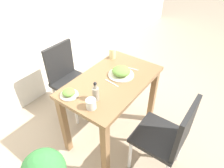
{
  "coord_description": "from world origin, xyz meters",
  "views": [
    {
      "loc": [
        -1.24,
        -0.9,
        1.91
      ],
      "look_at": [
        0.0,
        0.0,
        0.73
      ],
      "focal_mm": 32.0,
      "sensor_mm": 36.0,
      "label": 1
    }
  ],
  "objects": [
    {
      "name": "side_plate",
      "position": [
        -0.4,
        0.17,
        0.8
      ],
      "size": [
        0.16,
        0.16,
        0.06
      ],
      "color": "beige",
      "rests_on": "dining_table"
    },
    {
      "name": "food_plate",
      "position": [
        0.11,
        -0.03,
        0.82
      ],
      "size": [
        0.25,
        0.25,
        0.09
      ],
      "color": "beige",
      "rests_on": "dining_table"
    },
    {
      "name": "juice_glass",
      "position": [
        0.34,
        0.24,
        0.83
      ],
      "size": [
        0.07,
        0.07,
        0.11
      ],
      "color": "beige",
      "rests_on": "dining_table"
    },
    {
      "name": "sauce_bottle",
      "position": [
        -0.3,
        -0.05,
        0.85
      ],
      "size": [
        0.06,
        0.06,
        0.18
      ],
      "color": "gray",
      "rests_on": "dining_table"
    },
    {
      "name": "chair_near",
      "position": [
        -0.07,
        -0.65,
        0.5
      ],
      "size": [
        0.42,
        0.42,
        0.89
      ],
      "rotation": [
        0.0,
        0.0,
        3.14
      ],
      "color": "black",
      "rests_on": "ground_plane"
    },
    {
      "name": "spoon_utensil",
      "position": [
        0.27,
        -0.03,
        0.78
      ],
      "size": [
        0.04,
        0.19,
        0.0
      ],
      "rotation": [
        0.0,
        0.0,
        1.73
      ],
      "color": "silver",
      "rests_on": "dining_table"
    },
    {
      "name": "chair_far",
      "position": [
        0.05,
        0.69,
        0.5
      ],
      "size": [
        0.42,
        0.42,
        0.89
      ],
      "color": "black",
      "rests_on": "ground_plane"
    },
    {
      "name": "ground_plane",
      "position": [
        0.0,
        0.0,
        0.0
      ],
      "size": [
        16.0,
        16.0,
        0.0
      ],
      "primitive_type": "plane",
      "color": "tan"
    },
    {
      "name": "drink_cup",
      "position": [
        -0.4,
        -0.09,
        0.82
      ],
      "size": [
        0.08,
        0.08,
        0.08
      ],
      "color": "silver",
      "rests_on": "dining_table"
    },
    {
      "name": "wall_back",
      "position": [
        0.0,
        1.25,
        1.3
      ],
      "size": [
        8.0,
        0.05,
        2.6
      ],
      "color": "white",
      "rests_on": "ground_plane"
    },
    {
      "name": "fork_utensil",
      "position": [
        -0.04,
        -0.03,
        0.78
      ],
      "size": [
        0.03,
        0.16,
        0.0
      ],
      "rotation": [
        0.0,
        0.0,
        1.45
      ],
      "color": "silver",
      "rests_on": "dining_table"
    },
    {
      "name": "dining_table",
      "position": [
        0.0,
        0.0,
        0.63
      ],
      "size": [
        1.01,
        0.61,
        0.78
      ],
      "color": "olive",
      "rests_on": "ground_plane"
    }
  ]
}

